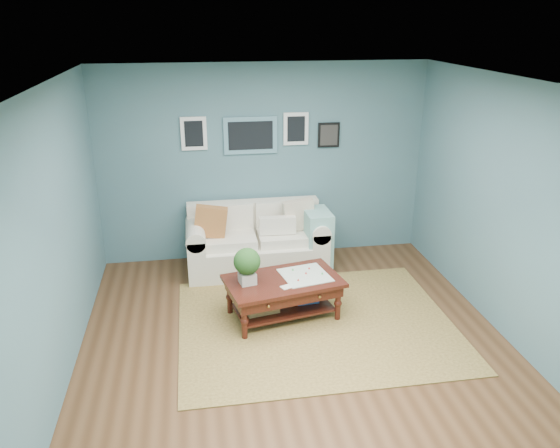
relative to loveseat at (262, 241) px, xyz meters
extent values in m
plane|color=brown|center=(0.10, -2.03, -0.40)|extent=(5.00, 5.00, 0.00)
plane|color=white|center=(0.10, -2.03, 2.30)|extent=(5.00, 5.00, 0.00)
cube|color=#44676F|center=(0.10, 0.47, 0.95)|extent=(4.50, 0.02, 2.70)
cube|color=#44676F|center=(0.10, -4.53, 0.95)|extent=(4.50, 0.02, 2.70)
cube|color=#44676F|center=(-2.15, -2.03, 0.95)|extent=(0.02, 5.00, 2.70)
cube|color=#44676F|center=(2.35, -2.03, 0.95)|extent=(0.02, 5.00, 2.70)
cube|color=#5B8B99|center=(-0.08, 0.45, 1.35)|extent=(0.72, 0.03, 0.50)
cube|color=black|center=(-0.08, 0.43, 1.35)|extent=(0.60, 0.01, 0.38)
cube|color=white|center=(-0.83, 0.45, 1.40)|extent=(0.34, 0.03, 0.44)
cube|color=white|center=(0.54, 0.45, 1.42)|extent=(0.34, 0.03, 0.44)
cube|color=black|center=(1.00, 0.45, 1.32)|extent=(0.30, 0.03, 0.34)
cube|color=brown|center=(0.40, -1.58, -0.39)|extent=(3.05, 2.44, 0.01)
cube|color=white|center=(-0.08, -0.04, -0.19)|extent=(1.38, 0.85, 0.41)
cube|color=white|center=(-0.08, 0.29, 0.24)|extent=(1.81, 0.21, 0.47)
cube|color=white|center=(-0.89, -0.04, -0.10)|extent=(0.23, 0.85, 0.60)
cube|color=white|center=(0.72, -0.04, -0.10)|extent=(0.23, 0.85, 0.60)
cylinder|color=white|center=(-0.89, -0.04, 0.20)|extent=(0.25, 0.85, 0.25)
cylinder|color=white|center=(0.72, -0.04, 0.20)|extent=(0.25, 0.85, 0.25)
cube|color=white|center=(-0.45, -0.09, 0.07)|extent=(0.70, 0.54, 0.13)
cube|color=white|center=(0.29, -0.09, 0.07)|extent=(0.70, 0.54, 0.13)
cube|color=white|center=(-0.45, 0.18, 0.31)|extent=(0.70, 0.12, 0.35)
cube|color=white|center=(0.29, 0.18, 0.31)|extent=(0.70, 0.12, 0.35)
cube|color=#B54A22|center=(-0.69, -0.08, 0.35)|extent=(0.47, 0.17, 0.46)
cube|color=beige|center=(0.50, -0.02, 0.35)|extent=(0.46, 0.17, 0.45)
cube|color=beige|center=(0.19, -0.13, 0.26)|extent=(0.49, 0.12, 0.23)
cube|color=#88C5B8|center=(0.72, -0.15, 0.05)|extent=(0.33, 0.53, 0.78)
cube|color=black|center=(0.06, -1.34, 0.06)|extent=(1.40, 0.98, 0.04)
cube|color=black|center=(0.06, -1.34, -0.03)|extent=(1.30, 0.88, 0.13)
cube|color=black|center=(0.06, -1.34, -0.28)|extent=(1.17, 0.76, 0.03)
sphere|color=gold|center=(-0.16, -1.74, -0.03)|extent=(0.03, 0.03, 0.03)
sphere|color=gold|center=(0.42, -1.62, -0.03)|extent=(0.03, 0.03, 0.03)
cylinder|color=black|center=(-0.43, -1.73, -0.18)|extent=(0.06, 0.06, 0.44)
cylinder|color=black|center=(0.66, -1.51, -0.18)|extent=(0.06, 0.06, 0.44)
cylinder|color=black|center=(-0.54, -1.17, -0.18)|extent=(0.06, 0.06, 0.44)
cylinder|color=black|center=(0.55, -0.95, -0.18)|extent=(0.06, 0.06, 0.44)
cube|color=beige|center=(-0.35, -1.37, 0.15)|extent=(0.20, 0.20, 0.13)
sphere|color=#214E1C|center=(-0.35, -1.37, 0.35)|extent=(0.30, 0.30, 0.30)
cube|color=beige|center=(0.32, -1.29, 0.09)|extent=(0.60, 0.60, 0.01)
cube|color=#A4814B|center=(-0.20, -1.40, -0.16)|extent=(0.41, 0.32, 0.21)
cube|color=#254D95|center=(0.35, -1.26, -0.21)|extent=(0.29, 0.24, 0.12)
camera|label=1|loc=(-0.87, -6.77, 2.87)|focal=35.00mm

